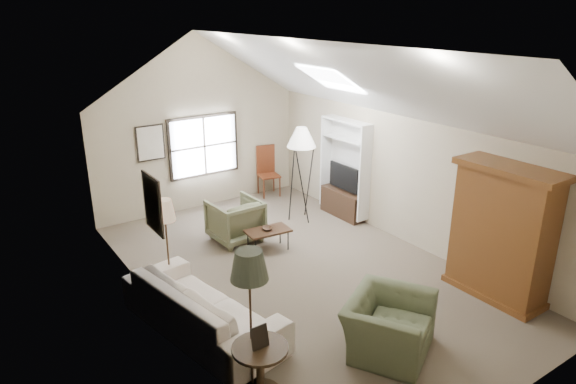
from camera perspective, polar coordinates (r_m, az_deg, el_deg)
room_shell at (r=8.23m, az=1.61°, el=11.13°), size 5.01×8.01×4.00m
window at (r=12.00m, az=-9.31°, el=5.07°), size 1.72×0.08×1.42m
skylight at (r=9.72m, az=4.76°, el=12.48°), size 0.80×1.20×0.52m
wall_art at (r=9.40m, az=-14.94°, el=2.30°), size 1.97×3.71×0.88m
armoire at (r=8.79m, az=22.69°, el=-4.21°), size 0.60×1.50×2.20m
tv_alcove at (r=11.34m, az=6.33°, el=2.78°), size 0.32×1.30×2.10m
media_console at (r=11.61m, az=6.09°, el=-1.25°), size 0.34×1.18×0.60m
tv_panel at (r=11.40m, az=6.21°, el=1.65°), size 0.05×0.90×0.55m
sofa at (r=7.66m, az=-9.53°, el=-12.44°), size 1.54×2.86×0.79m
armchair_near at (r=7.31m, az=11.09°, el=-14.35°), size 1.56×1.50×0.78m
armchair_far at (r=10.35m, az=-5.88°, el=-3.14°), size 0.96×0.99×0.87m
coffee_table at (r=9.96m, az=-2.23°, el=-5.37°), size 0.89×0.55×0.43m
bowl at (r=9.86m, az=-2.25°, el=-4.10°), size 0.22×0.22×0.05m
side_table at (r=6.53m, az=-3.08°, el=-19.22°), size 0.79×0.79×0.68m
side_chair at (r=12.74m, az=-2.15°, el=2.31°), size 0.57×0.57×1.24m
tripod_lamp at (r=11.07m, az=1.47°, el=2.02°), size 0.68×0.68×2.13m
dark_lamp at (r=6.31m, az=-4.17°, el=-13.97°), size 0.53×0.53×1.89m
tan_lamp at (r=8.43m, az=-13.23°, el=-6.05°), size 0.40×0.40×1.70m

